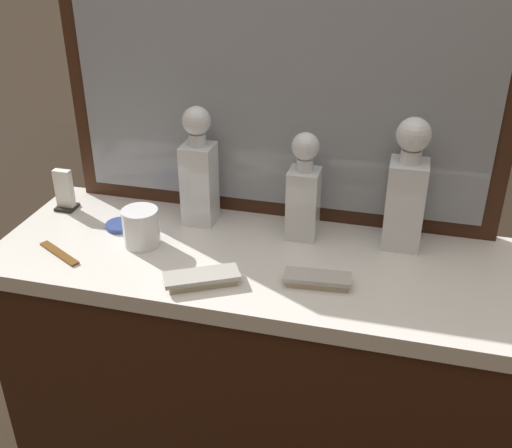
{
  "coord_description": "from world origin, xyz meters",
  "views": [
    {
      "loc": [
        0.3,
        -1.18,
        1.62
      ],
      "look_at": [
        0.0,
        0.0,
        0.96
      ],
      "focal_mm": 43.07,
      "sensor_mm": 36.0,
      "label": 1
    }
  ],
  "objects_px": {
    "silver_brush_rear": "(317,280)",
    "porcelain_dish": "(120,225)",
    "crystal_decanter_front": "(406,196)",
    "silver_brush_center": "(202,279)",
    "crystal_decanter_left": "(199,177)",
    "napkin_holder": "(65,193)",
    "crystal_decanter_far_right": "(303,196)",
    "crystal_tumbler_rear": "(141,229)",
    "tortoiseshell_comb": "(59,253)"
  },
  "relations": [
    {
      "from": "silver_brush_center",
      "to": "crystal_decanter_front",
      "type": "bearing_deg",
      "value": 34.63
    },
    {
      "from": "crystal_tumbler_rear",
      "to": "silver_brush_center",
      "type": "relative_size",
      "value": 0.54
    },
    {
      "from": "crystal_decanter_left",
      "to": "crystal_tumbler_rear",
      "type": "relative_size",
      "value": 3.29
    },
    {
      "from": "crystal_decanter_far_right",
      "to": "silver_brush_rear",
      "type": "relative_size",
      "value": 1.81
    },
    {
      "from": "crystal_tumbler_rear",
      "to": "silver_brush_center",
      "type": "height_order",
      "value": "crystal_tumbler_rear"
    },
    {
      "from": "crystal_decanter_far_right",
      "to": "silver_brush_center",
      "type": "height_order",
      "value": "crystal_decanter_far_right"
    },
    {
      "from": "crystal_decanter_front",
      "to": "silver_brush_center",
      "type": "height_order",
      "value": "crystal_decanter_front"
    },
    {
      "from": "porcelain_dish",
      "to": "crystal_decanter_left",
      "type": "bearing_deg",
      "value": 25.12
    },
    {
      "from": "crystal_decanter_front",
      "to": "tortoiseshell_comb",
      "type": "xyz_separation_m",
      "value": [
        -0.76,
        -0.25,
        -0.12
      ]
    },
    {
      "from": "tortoiseshell_comb",
      "to": "crystal_decanter_left",
      "type": "bearing_deg",
      "value": 42.43
    },
    {
      "from": "silver_brush_rear",
      "to": "porcelain_dish",
      "type": "relative_size",
      "value": 2.0
    },
    {
      "from": "crystal_decanter_front",
      "to": "silver_brush_rear",
      "type": "distance_m",
      "value": 0.3
    },
    {
      "from": "crystal_decanter_far_right",
      "to": "tortoiseshell_comb",
      "type": "distance_m",
      "value": 0.58
    },
    {
      "from": "crystal_decanter_left",
      "to": "silver_brush_center",
      "type": "relative_size",
      "value": 1.77
    },
    {
      "from": "crystal_decanter_front",
      "to": "silver_brush_rear",
      "type": "xyz_separation_m",
      "value": [
        -0.16,
        -0.22,
        -0.11
      ]
    },
    {
      "from": "crystal_decanter_far_right",
      "to": "silver_brush_rear",
      "type": "xyz_separation_m",
      "value": [
        0.07,
        -0.2,
        -0.09
      ]
    },
    {
      "from": "crystal_decanter_far_right",
      "to": "napkin_holder",
      "type": "bearing_deg",
      "value": -178.78
    },
    {
      "from": "porcelain_dish",
      "to": "napkin_holder",
      "type": "xyz_separation_m",
      "value": [
        -0.18,
        0.06,
        0.04
      ]
    },
    {
      "from": "crystal_decanter_front",
      "to": "crystal_tumbler_rear",
      "type": "xyz_separation_m",
      "value": [
        -0.59,
        -0.15,
        -0.08
      ]
    },
    {
      "from": "silver_brush_center",
      "to": "napkin_holder",
      "type": "relative_size",
      "value": 1.54
    },
    {
      "from": "crystal_tumbler_rear",
      "to": "napkin_holder",
      "type": "relative_size",
      "value": 0.83
    },
    {
      "from": "crystal_decanter_left",
      "to": "porcelain_dish",
      "type": "bearing_deg",
      "value": -154.88
    },
    {
      "from": "crystal_tumbler_rear",
      "to": "tortoiseshell_comb",
      "type": "height_order",
      "value": "crystal_tumbler_rear"
    },
    {
      "from": "crystal_decanter_left",
      "to": "tortoiseshell_comb",
      "type": "xyz_separation_m",
      "value": [
        -0.26,
        -0.24,
        -0.12
      ]
    },
    {
      "from": "silver_brush_center",
      "to": "napkin_holder",
      "type": "xyz_separation_m",
      "value": [
        -0.46,
        0.25,
        0.03
      ]
    },
    {
      "from": "crystal_decanter_left",
      "to": "tortoiseshell_comb",
      "type": "height_order",
      "value": "crystal_decanter_left"
    },
    {
      "from": "silver_brush_rear",
      "to": "porcelain_dish",
      "type": "height_order",
      "value": "silver_brush_rear"
    },
    {
      "from": "crystal_decanter_left",
      "to": "silver_brush_rear",
      "type": "height_order",
      "value": "crystal_decanter_left"
    },
    {
      "from": "silver_brush_center",
      "to": "tortoiseshell_comb",
      "type": "xyz_separation_m",
      "value": [
        -0.36,
        0.03,
        -0.01
      ]
    },
    {
      "from": "crystal_decanter_far_right",
      "to": "porcelain_dish",
      "type": "distance_m",
      "value": 0.46
    },
    {
      "from": "crystal_decanter_far_right",
      "to": "crystal_tumbler_rear",
      "type": "bearing_deg",
      "value": -159.02
    },
    {
      "from": "silver_brush_rear",
      "to": "silver_brush_center",
      "type": "distance_m",
      "value": 0.25
    },
    {
      "from": "porcelain_dish",
      "to": "silver_brush_rear",
      "type": "bearing_deg",
      "value": -13.85
    },
    {
      "from": "silver_brush_rear",
      "to": "silver_brush_center",
      "type": "xyz_separation_m",
      "value": [
        -0.24,
        -0.06,
        -0.0
      ]
    },
    {
      "from": "crystal_decanter_left",
      "to": "crystal_decanter_far_right",
      "type": "distance_m",
      "value": 0.26
    },
    {
      "from": "crystal_decanter_left",
      "to": "crystal_decanter_far_right",
      "type": "height_order",
      "value": "crystal_decanter_left"
    },
    {
      "from": "crystal_tumbler_rear",
      "to": "silver_brush_center",
      "type": "bearing_deg",
      "value": -32.77
    },
    {
      "from": "silver_brush_center",
      "to": "porcelain_dish",
      "type": "bearing_deg",
      "value": 146.26
    },
    {
      "from": "crystal_tumbler_rear",
      "to": "silver_brush_center",
      "type": "distance_m",
      "value": 0.23
    },
    {
      "from": "crystal_decanter_far_right",
      "to": "napkin_holder",
      "type": "xyz_separation_m",
      "value": [
        -0.63,
        -0.01,
        -0.06
      ]
    },
    {
      "from": "crystal_decanter_left",
      "to": "napkin_holder",
      "type": "distance_m",
      "value": 0.37
    },
    {
      "from": "crystal_tumbler_rear",
      "to": "crystal_decanter_front",
      "type": "bearing_deg",
      "value": 14.63
    },
    {
      "from": "crystal_decanter_left",
      "to": "silver_brush_rear",
      "type": "relative_size",
      "value": 2.06
    },
    {
      "from": "tortoiseshell_comb",
      "to": "napkin_holder",
      "type": "xyz_separation_m",
      "value": [
        -0.1,
        0.22,
        0.04
      ]
    },
    {
      "from": "silver_brush_center",
      "to": "tortoiseshell_comb",
      "type": "height_order",
      "value": "silver_brush_center"
    },
    {
      "from": "napkin_holder",
      "to": "silver_brush_rear",
      "type": "bearing_deg",
      "value": -15.08
    },
    {
      "from": "crystal_tumbler_rear",
      "to": "tortoiseshell_comb",
      "type": "xyz_separation_m",
      "value": [
        -0.17,
        -0.09,
        -0.04
      ]
    },
    {
      "from": "crystal_decanter_front",
      "to": "silver_brush_center",
      "type": "distance_m",
      "value": 0.5
    },
    {
      "from": "crystal_decanter_left",
      "to": "silver_brush_rear",
      "type": "xyz_separation_m",
      "value": [
        0.34,
        -0.21,
        -0.11
      ]
    },
    {
      "from": "silver_brush_center",
      "to": "crystal_tumbler_rear",
      "type": "bearing_deg",
      "value": 147.23
    }
  ]
}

